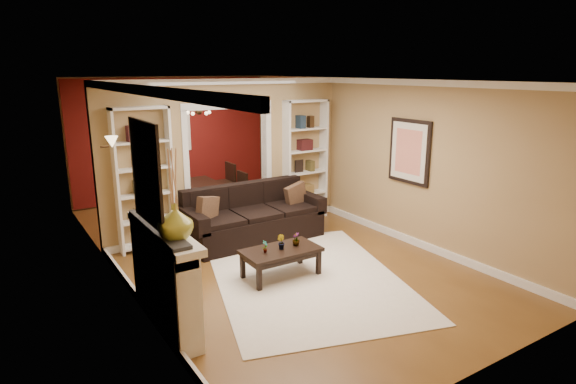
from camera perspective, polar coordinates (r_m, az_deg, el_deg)
floor at (r=7.93m, az=-3.10°, el=-6.74°), size 8.00×8.00×0.00m
ceiling at (r=7.40m, az=-3.39°, el=13.15°), size 8.00×8.00×0.00m
wall_back at (r=11.16m, az=-13.49°, el=6.23°), size 8.00×0.00×8.00m
wall_front at (r=4.64m, az=22.12°, el=-5.67°), size 8.00×0.00×8.00m
wall_left at (r=6.76m, az=-20.05°, el=0.64°), size 0.00×8.00×8.00m
wall_right at (r=8.86m, az=9.56°, el=4.40°), size 0.00×8.00×8.00m
partition_wall at (r=8.60m, az=-7.20°, el=4.18°), size 4.50×0.15×2.70m
red_back_panel at (r=11.14m, az=-13.43°, el=6.06°), size 4.44×0.04×2.64m
dining_window at (r=11.07m, az=-13.43°, el=7.22°), size 0.78×0.03×0.98m
area_rug at (r=6.89m, az=2.22°, el=-10.07°), size 3.37×4.03×0.01m
sofa at (r=8.20m, az=-4.10°, el=-2.60°), size 2.39×1.03×0.93m
pillow_left at (r=7.77m, az=-9.53°, el=-2.14°), size 0.44×0.31×0.43m
pillow_right at (r=8.55m, az=0.92°, el=-0.51°), size 0.42×0.17×0.41m
coffee_table at (r=6.85m, az=-0.84°, el=-8.38°), size 1.10×0.60×0.41m
plant_left at (r=6.62m, az=-2.73°, el=-6.47°), size 0.11×0.11×0.18m
plant_center at (r=6.73m, az=-0.85°, el=-5.96°), size 0.11×0.12×0.20m
plant_right at (r=6.86m, az=0.96°, el=-5.61°), size 0.13×0.13×0.19m
bookshelf_left at (r=7.95m, az=-16.73°, el=1.37°), size 0.90×0.30×2.30m
bookshelf_right at (r=9.26m, az=1.99°, el=3.75°), size 0.90×0.30×2.30m
fireplace at (r=5.66m, az=-14.25°, el=-9.79°), size 0.32×1.70×1.16m
vase at (r=5.01m, az=-13.23°, el=-3.48°), size 0.38×0.38×0.38m
mirror at (r=5.25m, az=-16.51°, el=2.19°), size 0.03×0.95×1.10m
wall_sconce at (r=7.23m, az=-20.60°, el=5.31°), size 0.18×0.18×0.22m
framed_art at (r=8.10m, az=14.16°, el=4.67°), size 0.04×0.85×1.05m
dining_table at (r=10.04m, az=-10.07°, el=-0.71°), size 1.60×0.89×0.56m
dining_chair_nw at (r=9.54m, az=-12.45°, el=-0.73°), size 0.47×0.47×0.85m
dining_chair_ne at (r=9.96m, az=-6.52°, el=0.07°), size 0.46×0.46×0.82m
dining_chair_sw at (r=10.08m, az=-13.67°, el=0.29°), size 0.60×0.60×0.95m
dining_chair_se at (r=10.47m, az=-7.99°, el=0.99°), size 0.53×0.53×0.91m
chandelier at (r=9.88m, az=-11.15°, el=9.26°), size 0.50×0.50×0.30m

